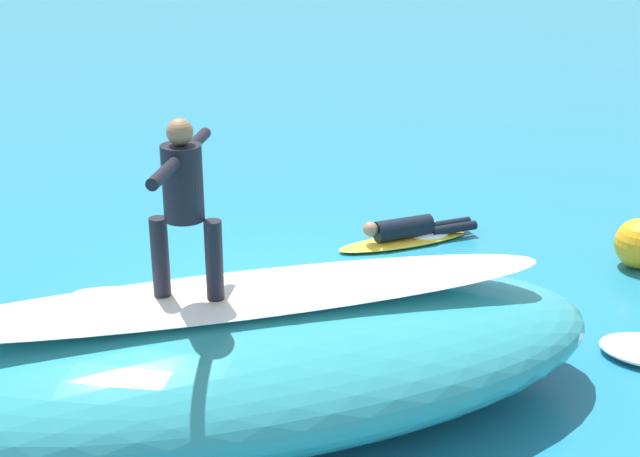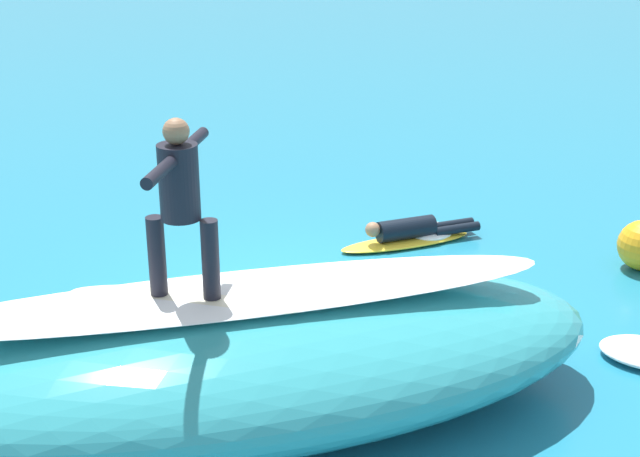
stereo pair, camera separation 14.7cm
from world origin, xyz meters
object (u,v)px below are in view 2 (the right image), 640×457
surfer_riding (180,196)px  surfer_paddling (414,228)px  surfboard_riding (186,300)px  surfboard_paddling (406,241)px

surfer_riding → surfer_paddling: size_ratio=0.94×
surfboard_riding → surfer_paddling: bearing=-110.1°
surfer_riding → surfer_paddling: surfer_riding is taller
surfboard_riding → surfer_riding: surfer_riding is taller
surfboard_riding → surfer_paddling: (-3.39, -4.06, -1.07)m
surfboard_riding → surfboard_paddling: 5.33m
surfboard_riding → surfer_paddling: size_ratio=1.27×
surfboard_riding → surfer_riding: (-0.00, -0.00, 1.02)m
surfer_riding → surfboard_riding: bearing=83.1°
surfboard_paddling → surfer_paddling: size_ratio=1.13×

